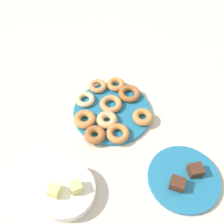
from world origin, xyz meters
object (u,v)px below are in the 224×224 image
object	(u,v)px
donut_1	(129,94)
melon_chunk_right	(54,191)
donut_2	(143,117)
fruit_bowl	(67,191)
donut_0	(107,120)
brownie_near	(195,170)
donut_7	(116,84)
donut_4	(111,104)
cake_plate	(184,178)
brownie_far	(177,184)
melon_chunk_left	(76,187)
donut_8	(85,99)
donut_3	(85,119)
donut_6	(95,135)
donut_5	(98,86)
donut_plate	(112,112)
donut_9	(118,133)

from	to	relation	value
donut_1	melon_chunk_right	distance (m)	0.51
donut_2	fruit_bowl	xyz separation A→B (m)	(0.26, 0.30, -0.01)
donut_0	brownie_near	world-z (taller)	brownie_near
donut_7	melon_chunk_right	bearing A→B (deg)	69.18
brownie_near	donut_0	bearing A→B (deg)	-34.20
donut_2	donut_4	world-z (taller)	donut_2
donut_7	cake_plate	world-z (taller)	donut_7
brownie_far	melon_chunk_left	bearing A→B (deg)	4.74
melon_chunk_left	cake_plate	bearing A→B (deg)	-170.81
donut_0	donut_1	size ratio (longest dim) A/B	0.89
donut_8	melon_chunk_left	size ratio (longest dim) A/B	2.24
donut_3	brownie_far	size ratio (longest dim) A/B	1.86
melon_chunk_right	brownie_near	bearing A→B (deg)	-168.89
donut_7	donut_8	world-z (taller)	donut_7
melon_chunk_left	melon_chunk_right	world-z (taller)	same
donut_7	brownie_far	size ratio (longest dim) A/B	1.68
donut_3	donut_6	bearing A→B (deg)	121.52
cake_plate	brownie_far	size ratio (longest dim) A/B	5.31
brownie_far	donut_5	bearing A→B (deg)	-57.05
donut_3	brownie_near	distance (m)	0.45
donut_6	donut_plate	bearing A→B (deg)	-116.17
donut_plate	donut_5	xyz separation A→B (m)	(0.07, -0.13, 0.02)
donut_plate	cake_plate	bearing A→B (deg)	131.48
donut_8	melon_chunk_left	distance (m)	0.39
donut_4	donut_5	distance (m)	0.12
cake_plate	fruit_bowl	distance (m)	0.40
donut_4	brownie_near	world-z (taller)	brownie_near
donut_4	brownie_near	bearing A→B (deg)	135.35
donut_7	brownie_far	distance (m)	0.50
donut_0	donut_8	world-z (taller)	donut_0
donut_0	donut_2	distance (m)	0.14
donut_0	donut_9	distance (m)	0.07
donut_3	brownie_far	xyz separation A→B (m)	(-0.33, 0.26, 0.01)
donut_5	brownie_far	distance (m)	0.53
brownie_far	donut_6	bearing A→B (deg)	-33.63
donut_1	donut_9	world-z (taller)	same
donut_3	melon_chunk_right	size ratio (longest dim) A/B	2.41
donut_3	fruit_bowl	bearing A→B (deg)	83.11
donut_1	donut_2	distance (m)	0.13
donut_plate	donut_7	size ratio (longest dim) A/B	4.05
donut_7	melon_chunk_left	world-z (taller)	melon_chunk_left
donut_0	cake_plate	size ratio (longest dim) A/B	0.33
donut_4	melon_chunk_left	size ratio (longest dim) A/B	2.57
donut_6	donut_9	world-z (taller)	donut_6
donut_0	melon_chunk_left	world-z (taller)	melon_chunk_left
fruit_bowl	melon_chunk_left	bearing A→B (deg)	180.00
donut_6	fruit_bowl	world-z (taller)	donut_6
donut_1	fruit_bowl	xyz separation A→B (m)	(0.21, 0.43, -0.01)
donut_1	donut_8	distance (m)	0.19
fruit_bowl	melon_chunk_left	distance (m)	0.05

